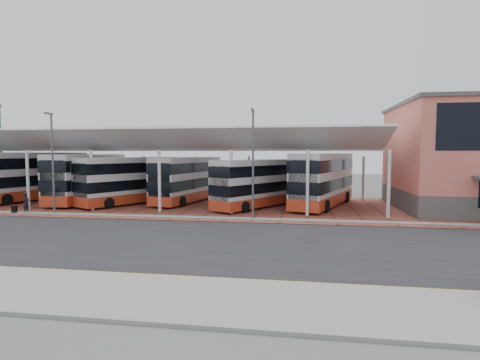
{
  "coord_description": "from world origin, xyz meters",
  "views": [
    {
      "loc": [
        5.19,
        -20.79,
        4.93
      ],
      "look_at": [
        0.78,
        8.01,
        2.83
      ],
      "focal_mm": 28.0,
      "sensor_mm": 36.0,
      "label": 1
    }
  ],
  "objects_px": {
    "bus_1": "(88,178)",
    "bus_3": "(188,180)",
    "bus_0": "(33,176)",
    "bus_5": "(324,180)",
    "pedestrian": "(26,203)",
    "bus_4": "(258,184)",
    "bus_2": "(132,181)"
  },
  "relations": [
    {
      "from": "bus_1",
      "to": "bus_2",
      "type": "xyz_separation_m",
      "value": [
        5.11,
        -0.85,
        -0.14
      ]
    },
    {
      "from": "bus_0",
      "to": "pedestrian",
      "type": "xyz_separation_m",
      "value": [
        5.43,
        -7.89,
        -1.61
      ]
    },
    {
      "from": "bus_0",
      "to": "bus_2",
      "type": "xyz_separation_m",
      "value": [
        11.29,
        -0.9,
        -0.23
      ]
    },
    {
      "from": "bus_0",
      "to": "bus_1",
      "type": "xyz_separation_m",
      "value": [
        6.18,
        -0.06,
        -0.09
      ]
    },
    {
      "from": "bus_3",
      "to": "pedestrian",
      "type": "height_order",
      "value": "bus_3"
    },
    {
      "from": "bus_1",
      "to": "bus_4",
      "type": "bearing_deg",
      "value": -5.39
    },
    {
      "from": "bus_1",
      "to": "bus_2",
      "type": "relative_size",
      "value": 1.08
    },
    {
      "from": "bus_0",
      "to": "bus_5",
      "type": "distance_m",
      "value": 29.44
    },
    {
      "from": "bus_3",
      "to": "pedestrian",
      "type": "relative_size",
      "value": 6.54
    },
    {
      "from": "bus_3",
      "to": "pedestrian",
      "type": "distance_m",
      "value": 14.18
    },
    {
      "from": "bus_2",
      "to": "bus_5",
      "type": "xyz_separation_m",
      "value": [
        18.15,
        1.08,
        0.19
      ]
    },
    {
      "from": "bus_3",
      "to": "pedestrian",
      "type": "xyz_separation_m",
      "value": [
        -10.82,
        -9.07,
        -1.36
      ]
    },
    {
      "from": "bus_0",
      "to": "bus_5",
      "type": "bearing_deg",
      "value": 15.66
    },
    {
      "from": "bus_0",
      "to": "bus_3",
      "type": "height_order",
      "value": "bus_0"
    },
    {
      "from": "bus_1",
      "to": "bus_3",
      "type": "relative_size",
      "value": 1.04
    },
    {
      "from": "bus_5",
      "to": "pedestrian",
      "type": "height_order",
      "value": "bus_5"
    },
    {
      "from": "bus_1",
      "to": "pedestrian",
      "type": "xyz_separation_m",
      "value": [
        -0.75,
        -7.83,
        -1.51
      ]
    },
    {
      "from": "bus_1",
      "to": "bus_5",
      "type": "distance_m",
      "value": 23.26
    },
    {
      "from": "bus_1",
      "to": "bus_2",
      "type": "bearing_deg",
      "value": -10.32
    },
    {
      "from": "pedestrian",
      "to": "bus_4",
      "type": "bearing_deg",
      "value": -76.81
    },
    {
      "from": "bus_3",
      "to": "pedestrian",
      "type": "bearing_deg",
      "value": -128.42
    },
    {
      "from": "pedestrian",
      "to": "bus_5",
      "type": "bearing_deg",
      "value": -77.88
    },
    {
      "from": "bus_3",
      "to": "bus_4",
      "type": "bearing_deg",
      "value": -7.92
    },
    {
      "from": "bus_1",
      "to": "bus_4",
      "type": "xyz_separation_m",
      "value": [
        17.4,
        -1.36,
        -0.23
      ]
    },
    {
      "from": "bus_2",
      "to": "bus_5",
      "type": "relative_size",
      "value": 0.9
    },
    {
      "from": "bus_0",
      "to": "pedestrian",
      "type": "height_order",
      "value": "bus_0"
    },
    {
      "from": "bus_4",
      "to": "pedestrian",
      "type": "bearing_deg",
      "value": -128.48
    },
    {
      "from": "bus_1",
      "to": "bus_5",
      "type": "relative_size",
      "value": 0.97
    },
    {
      "from": "bus_2",
      "to": "bus_5",
      "type": "bearing_deg",
      "value": 31.71
    },
    {
      "from": "bus_3",
      "to": "bus_4",
      "type": "xyz_separation_m",
      "value": [
        7.34,
        -2.6,
        -0.09
      ]
    },
    {
      "from": "bus_3",
      "to": "bus_5",
      "type": "relative_size",
      "value": 0.93
    },
    {
      "from": "bus_0",
      "to": "bus_4",
      "type": "xyz_separation_m",
      "value": [
        23.58,
        -1.41,
        -0.33
      ]
    }
  ]
}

